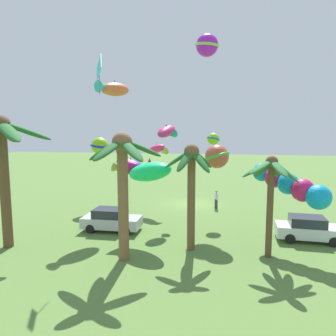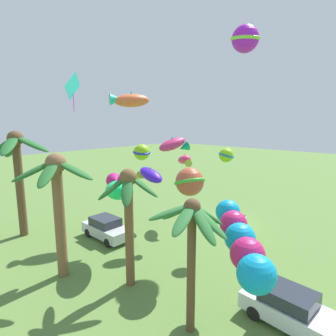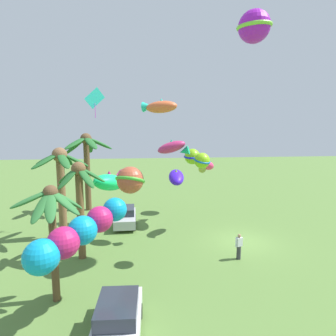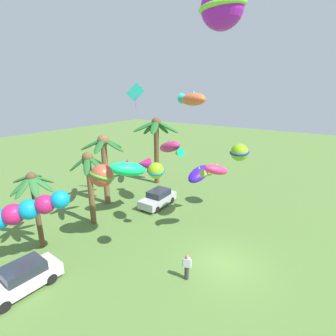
# 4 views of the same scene
# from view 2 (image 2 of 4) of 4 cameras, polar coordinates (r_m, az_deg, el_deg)

# --- Properties ---
(ground_plane) EXTENTS (120.00, 120.00, 0.00)m
(ground_plane) POSITION_cam_2_polar(r_m,az_deg,el_deg) (23.60, 11.46, -10.93)
(ground_plane) COLOR #567A38
(palm_tree_0) EXTENTS (4.04, 4.08, 6.67)m
(palm_tree_0) POSITION_cam_2_polar(r_m,az_deg,el_deg) (15.25, -21.97, -3.94)
(palm_tree_0) COLOR brown
(palm_tree_0) RESTS_ON ground
(palm_tree_1) EXTENTS (2.96, 3.10, 5.45)m
(palm_tree_1) POSITION_cam_2_polar(r_m,az_deg,el_deg) (10.59, 4.97, -12.94)
(palm_tree_1) COLOR brown
(palm_tree_1) RESTS_ON ground
(palm_tree_2) EXTENTS (2.80, 3.08, 6.01)m
(palm_tree_2) POSITION_cam_2_polar(r_m,az_deg,el_deg) (13.62, -8.18, -7.30)
(palm_tree_2) COLOR brown
(palm_tree_2) RESTS_ON ground
(palm_tree_3) EXTENTS (4.87, 4.90, 7.60)m
(palm_tree_3) POSITION_cam_2_polar(r_m,az_deg,el_deg) (21.91, -28.78, 1.80)
(palm_tree_3) COLOR brown
(palm_tree_3) RESTS_ON ground
(parked_car_0) EXTENTS (3.99, 1.92, 1.51)m
(parked_car_0) POSITION_cam_2_polar(r_m,az_deg,el_deg) (13.48, 24.09, -25.05)
(parked_car_0) COLOR silver
(parked_car_0) RESTS_ON ground
(parked_car_1) EXTENTS (3.91, 1.77, 1.51)m
(parked_car_1) POSITION_cam_2_polar(r_m,az_deg,el_deg) (20.43, -12.67, -12.06)
(parked_car_1) COLOR #BCBCC1
(parked_car_1) RESTS_ON ground
(spectator_0) EXTENTS (0.35, 0.52, 1.59)m
(spectator_0) POSITION_cam_2_polar(r_m,az_deg,el_deg) (21.15, 15.49, -11.23)
(spectator_0) COLOR #38383D
(spectator_0) RESTS_ON ground
(kite_tube_0) EXTENTS (3.79, 3.64, 2.13)m
(kite_tube_0) POSITION_cam_2_polar(r_m,az_deg,el_deg) (11.21, 15.05, -14.64)
(kite_tube_0) COLOR #0E95CF
(kite_ball_1) EXTENTS (1.42, 1.42, 0.92)m
(kite_ball_1) POSITION_cam_2_polar(r_m,az_deg,el_deg) (18.02, 11.99, 2.62)
(kite_ball_1) COLOR #83CE1A
(kite_fish_2) EXTENTS (2.38, 3.21, 1.27)m
(kite_fish_2) POSITION_cam_2_polar(r_m,az_deg,el_deg) (21.38, -7.98, 13.77)
(kite_fish_2) COLOR #E36234
(kite_ball_3) EXTENTS (2.91, 2.91, 1.87)m
(kite_ball_3) POSITION_cam_2_polar(r_m,az_deg,el_deg) (21.75, 15.72, 24.40)
(kite_ball_3) COLOR purple
(kite_ball_4) EXTENTS (2.17, 2.19, 1.52)m
(kite_ball_4) POSITION_cam_2_polar(r_m,az_deg,el_deg) (14.59, 4.51, -2.85)
(kite_ball_4) COLOR #B44E33
(kite_fish_5) EXTENTS (3.00, 1.48, 1.56)m
(kite_fish_5) POSITION_cam_2_polar(r_m,az_deg,el_deg) (22.09, -3.82, -1.45)
(kite_fish_5) COLOR #3D18DA
(kite_ball_6) EXTENTS (2.10, 2.09, 1.50)m
(kite_ball_6) POSITION_cam_2_polar(r_m,az_deg,el_deg) (25.58, -5.49, 3.27)
(kite_ball_6) COLOR #7DC419
(kite_fish_7) EXTENTS (2.23, 1.85, 1.14)m
(kite_fish_7) POSITION_cam_2_polar(r_m,az_deg,el_deg) (22.09, 3.49, 1.67)
(kite_fish_7) COLOR #F1326C
(kite_fish_8) EXTENTS (3.90, 2.92, 1.76)m
(kite_fish_8) POSITION_cam_2_polar(r_m,az_deg,el_deg) (16.78, -10.20, -4.17)
(kite_fish_8) COLOR #15EB78
(kite_fish_9) EXTENTS (1.67, 2.55, 1.32)m
(kite_fish_9) POSITION_cam_2_polar(r_m,az_deg,el_deg) (18.98, 1.25, 4.89)
(kite_fish_9) COLOR #C32B69
(kite_diamond_10) EXTENTS (0.87, 1.45, 2.30)m
(kite_diamond_10) POSITION_cam_2_polar(r_m,az_deg,el_deg) (17.80, -19.16, 15.72)
(kite_diamond_10) COLOR #33E4E4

